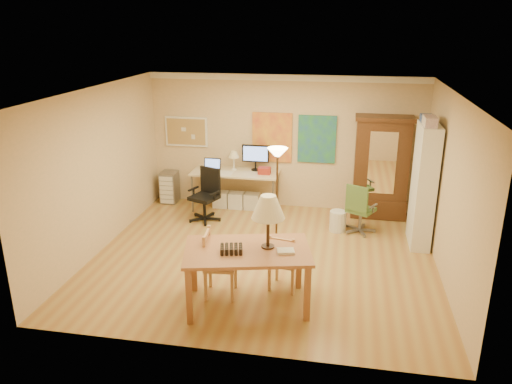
% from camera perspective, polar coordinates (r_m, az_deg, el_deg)
% --- Properties ---
extents(floor, '(5.50, 5.50, 0.00)m').
position_cam_1_polar(floor, '(8.25, 0.85, -7.49)').
color(floor, '#9F6E38').
rests_on(floor, ground).
extents(crown_molding, '(5.50, 0.08, 0.12)m').
position_cam_1_polar(crown_molding, '(9.87, 3.38, 12.92)').
color(crown_molding, white).
rests_on(crown_molding, floor).
extents(corkboard, '(0.90, 0.04, 0.62)m').
position_cam_1_polar(corkboard, '(10.51, -7.97, 6.85)').
color(corkboard, tan).
rests_on(corkboard, floor).
extents(art_panel_left, '(0.80, 0.04, 1.00)m').
position_cam_1_polar(art_panel_left, '(10.11, 1.85, 6.25)').
color(art_panel_left, yellow).
rests_on(art_panel_left, floor).
extents(art_panel_right, '(0.75, 0.04, 0.95)m').
position_cam_1_polar(art_panel_right, '(10.02, 6.97, 6.00)').
color(art_panel_right, '#245B90').
rests_on(art_panel_right, floor).
extents(dining_table, '(1.83, 1.34, 1.55)m').
position_cam_1_polar(dining_table, '(6.56, -0.13, -5.25)').
color(dining_table, brown).
rests_on(dining_table, floor).
extents(ladder_chair_back, '(0.47, 0.45, 0.87)m').
position_cam_1_polar(ladder_chair_back, '(7.19, 3.24, -8.13)').
color(ladder_chair_back, tan).
rests_on(ladder_chair_back, floor).
extents(ladder_chair_left, '(0.47, 0.49, 0.97)m').
position_cam_1_polar(ladder_chair_left, '(7.03, -4.33, -8.36)').
color(ladder_chair_left, tan).
rests_on(ladder_chair_left, floor).
extents(torchiere_lamp, '(0.33, 0.33, 1.79)m').
position_cam_1_polar(torchiere_lamp, '(7.93, 2.45, 2.56)').
color(torchiere_lamp, '#422E1A').
rests_on(torchiere_lamp, floor).
extents(computer_desk, '(1.75, 0.77, 1.32)m').
position_cam_1_polar(computer_desk, '(10.19, -2.12, 0.72)').
color(computer_desk, beige).
rests_on(computer_desk, floor).
extents(office_chair_black, '(0.63, 0.63, 1.02)m').
position_cam_1_polar(office_chair_black, '(9.69, -5.78, -1.69)').
color(office_chair_black, black).
rests_on(office_chair_black, floor).
extents(office_chair_green, '(0.58, 0.58, 0.94)m').
position_cam_1_polar(office_chair_green, '(9.27, 11.73, -3.12)').
color(office_chair_green, slate).
rests_on(office_chair_green, floor).
extents(drawer_cart, '(0.33, 0.40, 0.66)m').
position_cam_1_polar(drawer_cart, '(10.75, -9.86, 0.56)').
color(drawer_cart, slate).
rests_on(drawer_cart, floor).
extents(armoire, '(1.08, 0.51, 2.00)m').
position_cam_1_polar(armoire, '(9.95, 14.03, 2.01)').
color(armoire, '#37230F').
rests_on(armoire, floor).
extents(bookshelf, '(0.31, 0.84, 2.10)m').
position_cam_1_polar(bookshelf, '(8.84, 18.59, 0.63)').
color(bookshelf, white).
rests_on(bookshelf, floor).
extents(wastebin, '(0.31, 0.31, 0.38)m').
position_cam_1_polar(wastebin, '(9.30, 9.33, -3.29)').
color(wastebin, silver).
rests_on(wastebin, floor).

